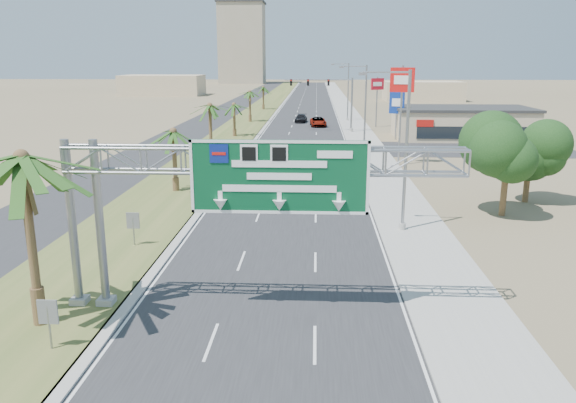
# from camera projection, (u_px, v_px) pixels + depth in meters

# --- Properties ---
(road) EXTENTS (12.00, 300.00, 0.02)m
(road) POSITION_uv_depth(u_px,v_px,m) (307.00, 110.00, 121.24)
(road) COLOR #28282B
(road) RESTS_ON ground
(sidewalk_right) EXTENTS (4.00, 300.00, 0.10)m
(sidewalk_right) POSITION_uv_depth(u_px,v_px,m) (347.00, 110.00, 120.82)
(sidewalk_right) COLOR #9E9B93
(sidewalk_right) RESTS_ON ground
(median_grass) EXTENTS (7.00, 300.00, 0.12)m
(median_grass) POSITION_uv_depth(u_px,v_px,m) (261.00, 109.00, 121.71)
(median_grass) COLOR #4C5D29
(median_grass) RESTS_ON ground
(opposing_road) EXTENTS (8.00, 300.00, 0.02)m
(opposing_road) POSITION_uv_depth(u_px,v_px,m) (229.00, 110.00, 122.06)
(opposing_road) COLOR #28282B
(opposing_road) RESTS_ON ground
(sign_gantry) EXTENTS (16.75, 1.24, 7.50)m
(sign_gantry) POSITION_uv_depth(u_px,v_px,m) (242.00, 173.00, 22.92)
(sign_gantry) COLOR gray
(sign_gantry) RESTS_ON ground
(palm_near) EXTENTS (5.70, 5.70, 8.35)m
(palm_near) POSITION_uv_depth(u_px,v_px,m) (21.00, 159.00, 21.24)
(palm_near) COLOR brown
(palm_near) RESTS_ON ground
(palm_row_b) EXTENTS (3.99, 3.99, 5.95)m
(palm_row_b) POSITION_uv_depth(u_px,v_px,m) (173.00, 132.00, 44.98)
(palm_row_b) COLOR brown
(palm_row_b) RESTS_ON ground
(palm_row_c) EXTENTS (3.99, 3.99, 6.75)m
(palm_row_c) POSITION_uv_depth(u_px,v_px,m) (210.00, 107.00, 60.29)
(palm_row_c) COLOR brown
(palm_row_c) RESTS_ON ground
(palm_row_d) EXTENTS (3.99, 3.99, 5.45)m
(palm_row_d) POSITION_uv_depth(u_px,v_px,m) (234.00, 105.00, 78.02)
(palm_row_d) COLOR brown
(palm_row_d) RESTS_ON ground
(palm_row_e) EXTENTS (3.99, 3.99, 6.15)m
(palm_row_e) POSITION_uv_depth(u_px,v_px,m) (250.00, 92.00, 96.25)
(palm_row_e) COLOR brown
(palm_row_e) RESTS_ON ground
(palm_row_f) EXTENTS (3.99, 3.99, 5.75)m
(palm_row_f) POSITION_uv_depth(u_px,v_px,m) (263.00, 88.00, 120.55)
(palm_row_f) COLOR brown
(palm_row_f) RESTS_ON ground
(streetlight_near) EXTENTS (3.27, 0.44, 10.00)m
(streetlight_near) POSITION_uv_depth(u_px,v_px,m) (403.00, 158.00, 34.54)
(streetlight_near) COLOR gray
(streetlight_near) RESTS_ON ground
(streetlight_mid) EXTENTS (3.27, 0.44, 10.00)m
(streetlight_mid) POSITION_uv_depth(u_px,v_px,m) (363.00, 113.00, 63.59)
(streetlight_mid) COLOR gray
(streetlight_mid) RESTS_ON ground
(streetlight_far) EXTENTS (3.27, 0.44, 10.00)m
(streetlight_far) POSITION_uv_depth(u_px,v_px,m) (347.00, 94.00, 98.44)
(streetlight_far) COLOR gray
(streetlight_far) RESTS_ON ground
(signal_mast) EXTENTS (10.28, 0.71, 8.00)m
(signal_mast) POSITION_uv_depth(u_px,v_px,m) (338.00, 99.00, 82.99)
(signal_mast) COLOR gray
(signal_mast) RESTS_ON ground
(store_building) EXTENTS (18.00, 10.00, 4.00)m
(store_building) POSITION_uv_depth(u_px,v_px,m) (462.00, 124.00, 77.09)
(store_building) COLOR #C7AF87
(store_building) RESTS_ON ground
(oak_near) EXTENTS (4.50, 4.50, 6.80)m
(oak_near) POSITION_uv_depth(u_px,v_px,m) (508.00, 151.00, 38.08)
(oak_near) COLOR brown
(oak_near) RESTS_ON ground
(oak_far) EXTENTS (3.50, 3.50, 5.60)m
(oak_far) POSITION_uv_depth(u_px,v_px,m) (530.00, 153.00, 41.99)
(oak_far) COLOR brown
(oak_far) RESTS_ON ground
(median_signback_a) EXTENTS (0.75, 0.08, 2.08)m
(median_signback_a) POSITION_uv_depth(u_px,v_px,m) (48.00, 316.00, 20.58)
(median_signback_a) COLOR gray
(median_signback_a) RESTS_ON ground
(median_signback_b) EXTENTS (0.75, 0.08, 2.08)m
(median_signback_b) POSITION_uv_depth(u_px,v_px,m) (133.00, 223.00, 32.23)
(median_signback_b) COLOR gray
(median_signback_b) RESTS_ON ground
(tower_distant) EXTENTS (20.00, 16.00, 35.00)m
(tower_distant) POSITION_uv_depth(u_px,v_px,m) (242.00, 44.00, 254.03)
(tower_distant) COLOR tan
(tower_distant) RESTS_ON ground
(building_distant_left) EXTENTS (24.00, 14.00, 6.00)m
(building_distant_left) POSITION_uv_depth(u_px,v_px,m) (163.00, 85.00, 171.09)
(building_distant_left) COLOR #C7AF87
(building_distant_left) RESTS_ON ground
(building_distant_right) EXTENTS (20.00, 12.00, 5.00)m
(building_distant_right) POSITION_uv_depth(u_px,v_px,m) (423.00, 91.00, 148.23)
(building_distant_right) COLOR #C7AF87
(building_distant_right) RESTS_ON ground
(car_left_lane) EXTENTS (2.04, 4.05, 1.32)m
(car_left_lane) POSITION_uv_depth(u_px,v_px,m) (266.00, 163.00, 55.58)
(car_left_lane) COLOR black
(car_left_lane) RESTS_ON ground
(car_mid_lane) EXTENTS (1.72, 4.18, 1.35)m
(car_mid_lane) POSITION_uv_depth(u_px,v_px,m) (311.00, 156.00, 59.12)
(car_mid_lane) COLOR #6A0B09
(car_mid_lane) RESTS_ON ground
(car_right_lane) EXTENTS (2.79, 5.44, 1.47)m
(car_right_lane) POSITION_uv_depth(u_px,v_px,m) (318.00, 122.00, 91.22)
(car_right_lane) COLOR gray
(car_right_lane) RESTS_ON ground
(car_far) EXTENTS (2.24, 4.70, 1.32)m
(car_far) POSITION_uv_depth(u_px,v_px,m) (301.00, 119.00, 97.03)
(car_far) COLOR black
(car_far) RESTS_ON ground
(pole_sign_red_near) EXTENTS (2.40, 0.86, 10.02)m
(pole_sign_red_near) POSITION_uv_depth(u_px,v_px,m) (402.00, 87.00, 55.81)
(pole_sign_red_near) COLOR gray
(pole_sign_red_near) RESTS_ON ground
(pole_sign_blue) EXTENTS (1.99, 0.92, 6.70)m
(pole_sign_blue) POSITION_uv_depth(u_px,v_px,m) (397.00, 104.00, 75.31)
(pole_sign_blue) COLOR gray
(pole_sign_blue) RESTS_ON ground
(pole_sign_red_far) EXTENTS (2.13, 1.18, 7.92)m
(pole_sign_red_far) POSITION_uv_depth(u_px,v_px,m) (377.00, 88.00, 88.90)
(pole_sign_red_far) COLOR gray
(pole_sign_red_far) RESTS_ON ground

